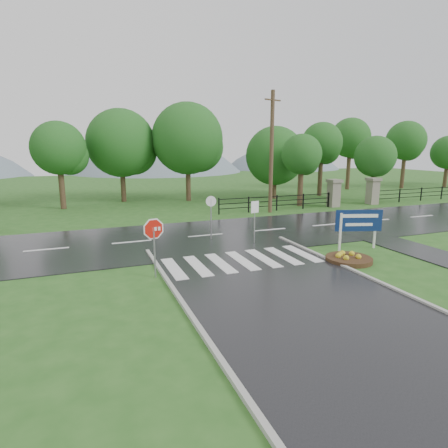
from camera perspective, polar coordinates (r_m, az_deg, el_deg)
name	(u,v)px	position (r m, az deg, el deg)	size (l,w,h in m)	color
ground	(307,308)	(12.09, 12.59, -12.32)	(120.00, 120.00, 0.00)	#28581D
main_road	(206,236)	(20.70, -2.82, -1.86)	(90.00, 8.00, 0.04)	black
walkway	(410,249)	(20.35, 26.53, -3.36)	(2.20, 11.00, 0.04)	#272729
crosswalk	(242,260)	(16.18, 2.77, -5.56)	(6.50, 2.80, 0.02)	silver
curb_left	(263,427)	(7.58, 6.01, -28.39)	(0.15, 24.00, 0.12)	#A3A39B
pillar_west	(334,192)	(31.87, 16.39, 4.64)	(1.00, 1.00, 2.24)	gray
pillar_east	(373,190)	(34.44, 21.71, 4.78)	(1.00, 1.00, 2.24)	gray
fence_west	(277,201)	(29.06, 8.05, 3.45)	(9.58, 0.08, 1.20)	black
hills	(137,249)	(77.50, -13.09, -3.80)	(102.00, 48.00, 48.00)	slate
treeline	(168,201)	(34.26, -8.60, 3.47)	(83.20, 5.20, 10.00)	#195319
stop_sign	(154,234)	(14.07, -10.65, -1.46)	(1.06, 0.23, 2.43)	#939399
estate_billboard	(359,223)	(18.76, 19.84, 0.20)	(2.16, 0.76, 1.95)	silver
flower_bed	(349,258)	(17.04, 18.49, -4.98)	(1.96, 1.96, 0.39)	#332111
reg_sign_small	(255,214)	(18.84, 4.70, 1.56)	(0.48, 0.15, 2.19)	#939399
reg_sign_round	(211,213)	(19.52, -1.99, 1.74)	(0.54, 0.11, 2.36)	#939399
utility_pole_east	(271,152)	(27.93, 7.24, 10.83)	(1.51, 0.58, 8.77)	#473523
entrance_tree_left	(302,155)	(31.60, 11.75, 10.28)	(3.28, 3.28, 5.88)	#3D2B1C
entrance_tree_right	(375,157)	(36.28, 22.04, 9.47)	(3.61, 3.61, 5.79)	#3D2B1C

